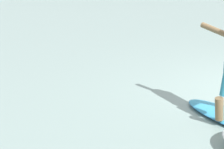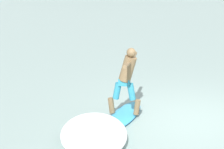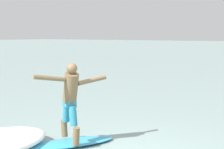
% 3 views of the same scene
% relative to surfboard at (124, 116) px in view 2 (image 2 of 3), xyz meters
% --- Properties ---
extents(ground_plane, '(200.00, 200.00, 0.00)m').
position_rel_surfboard_xyz_m(ground_plane, '(1.44, -0.59, -0.05)').
color(ground_plane, gray).
extents(surfboard, '(1.55, 1.88, 0.23)m').
position_rel_surfboard_xyz_m(surfboard, '(0.00, 0.00, 0.00)').
color(surfboard, '#379AC3').
rests_on(surfboard, ground).
extents(surfer, '(0.89, 1.41, 1.62)m').
position_rel_surfboard_xyz_m(surfer, '(0.08, 0.00, 0.99)').
color(surfer, brown).
rests_on(surfer, surfboard).
extents(wave_foam_at_tail, '(1.92, 2.51, 0.36)m').
position_rel_surfboard_xyz_m(wave_foam_at_tail, '(-1.00, -1.09, 0.13)').
color(wave_foam_at_tail, white).
rests_on(wave_foam_at_tail, ground).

